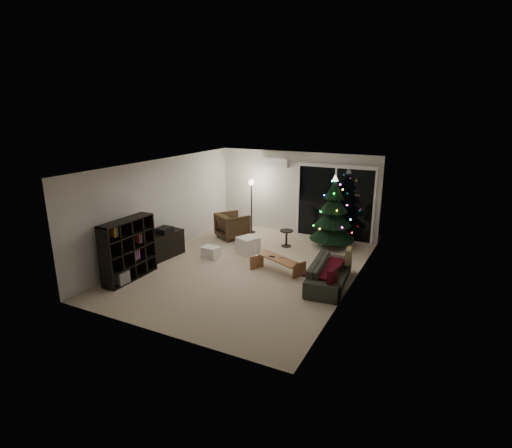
{
  "coord_description": "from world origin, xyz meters",
  "views": [
    {
      "loc": [
        4.25,
        -7.94,
        3.73
      ],
      "look_at": [
        0.1,
        0.3,
        1.05
      ],
      "focal_mm": 28.0,
      "sensor_mm": 36.0,
      "label": 1
    }
  ],
  "objects_px": {
    "bookshelf": "(123,248)",
    "christmas_tree": "(333,211)",
    "media_cabinet": "(165,245)",
    "coffee_table": "(278,265)",
    "sofa": "(329,273)",
    "armchair": "(232,226)"
  },
  "relations": [
    {
      "from": "bookshelf",
      "to": "christmas_tree",
      "type": "distance_m",
      "value": 5.56
    },
    {
      "from": "media_cabinet",
      "to": "coffee_table",
      "type": "bearing_deg",
      "value": 12.9
    },
    {
      "from": "bookshelf",
      "to": "coffee_table",
      "type": "height_order",
      "value": "bookshelf"
    },
    {
      "from": "coffee_table",
      "to": "sofa",
      "type": "bearing_deg",
      "value": 19.24
    },
    {
      "from": "media_cabinet",
      "to": "armchair",
      "type": "xyz_separation_m",
      "value": [
        0.76,
        2.17,
        0.05
      ]
    },
    {
      "from": "bookshelf",
      "to": "christmas_tree",
      "type": "height_order",
      "value": "christmas_tree"
    },
    {
      "from": "christmas_tree",
      "to": "bookshelf",
      "type": "bearing_deg",
      "value": -130.85
    },
    {
      "from": "armchair",
      "to": "sofa",
      "type": "distance_m",
      "value": 4.02
    },
    {
      "from": "media_cabinet",
      "to": "christmas_tree",
      "type": "height_order",
      "value": "christmas_tree"
    },
    {
      "from": "media_cabinet",
      "to": "coffee_table",
      "type": "distance_m",
      "value": 3.05
    },
    {
      "from": "sofa",
      "to": "christmas_tree",
      "type": "xyz_separation_m",
      "value": [
        -0.67,
        2.49,
        0.74
      ]
    },
    {
      "from": "media_cabinet",
      "to": "coffee_table",
      "type": "height_order",
      "value": "media_cabinet"
    },
    {
      "from": "christmas_tree",
      "to": "coffee_table",
      "type": "bearing_deg",
      "value": -104.34
    },
    {
      "from": "bookshelf",
      "to": "armchair",
      "type": "relative_size",
      "value": 1.67
    },
    {
      "from": "media_cabinet",
      "to": "christmas_tree",
      "type": "relative_size",
      "value": 0.52
    },
    {
      "from": "armchair",
      "to": "christmas_tree",
      "type": "bearing_deg",
      "value": -136.36
    },
    {
      "from": "sofa",
      "to": "christmas_tree",
      "type": "distance_m",
      "value": 2.69
    },
    {
      "from": "bookshelf",
      "to": "armchair",
      "type": "distance_m",
      "value": 3.7
    },
    {
      "from": "media_cabinet",
      "to": "sofa",
      "type": "bearing_deg",
      "value": 9.3
    },
    {
      "from": "bookshelf",
      "to": "coffee_table",
      "type": "relative_size",
      "value": 1.2
    },
    {
      "from": "armchair",
      "to": "christmas_tree",
      "type": "xyz_separation_m",
      "value": [
        2.87,
        0.59,
        0.63
      ]
    },
    {
      "from": "coffee_table",
      "to": "media_cabinet",
      "type": "bearing_deg",
      "value": -148.6
    }
  ]
}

